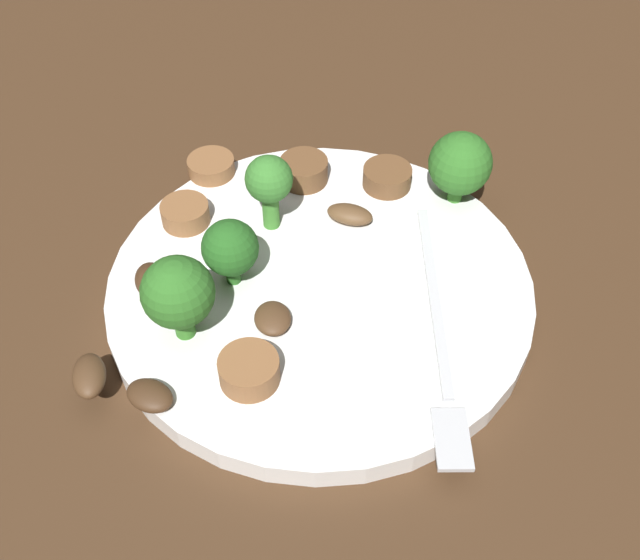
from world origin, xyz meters
TOP-DOWN VIEW (x-y plane):
  - ground_plane at (0.00, 0.00)m, footprint 1.40×1.40m
  - plate at (0.00, 0.00)m, footprint 0.25×0.25m
  - fork at (0.04, 0.07)m, footprint 0.18×0.05m
  - broccoli_floret_0 at (-0.09, 0.07)m, footprint 0.04×0.04m
  - broccoli_floret_1 at (0.01, -0.05)m, footprint 0.03×0.03m
  - broccoli_floret_2 at (-0.04, -0.04)m, footprint 0.03×0.03m
  - broccoli_floret_3 at (0.06, -0.07)m, footprint 0.04×0.04m
  - sausage_slice_0 at (-0.09, 0.03)m, footprint 0.03×0.03m
  - sausage_slice_1 at (-0.08, -0.09)m, footprint 0.04×0.04m
  - sausage_slice_2 at (0.08, -0.02)m, footprint 0.04×0.04m
  - sausage_slice_3 at (-0.03, -0.09)m, footprint 0.03×0.03m
  - sausage_slice_4 at (-0.09, -0.03)m, footprint 0.05×0.05m
  - mushroom_0 at (0.10, -0.10)m, footprint 0.03×0.03m
  - mushroom_1 at (-0.05, 0.01)m, footprint 0.02×0.03m
  - mushroom_2 at (0.04, -0.02)m, footprint 0.03×0.03m
  - mushroom_4 at (0.03, -0.10)m, footprint 0.03×0.03m
  - mushroom_5 at (0.10, -0.07)m, footprint 0.03×0.03m

SIDE VIEW (x-z plane):
  - ground_plane at x=0.00m, z-range 0.00..0.00m
  - plate at x=0.00m, z-range 0.00..0.01m
  - fork at x=0.04m, z-range 0.01..0.02m
  - mushroom_2 at x=0.04m, z-range 0.01..0.02m
  - mushroom_5 at x=0.10m, z-range 0.01..0.02m
  - mushroom_1 at x=-0.05m, z-range 0.01..0.03m
  - sausage_slice_1 at x=-0.08m, z-range 0.01..0.03m
  - mushroom_0 at x=0.10m, z-range 0.01..0.03m
  - sausage_slice_0 at x=-0.09m, z-range 0.01..0.03m
  - sausage_slice_3 at x=-0.03m, z-range 0.01..0.03m
  - mushroom_4 at x=0.03m, z-range 0.01..0.03m
  - sausage_slice_2 at x=0.08m, z-range 0.01..0.03m
  - sausage_slice_4 at x=-0.09m, z-range 0.01..0.03m
  - broccoli_floret_1 at x=0.01m, z-range 0.02..0.06m
  - broccoli_floret_0 at x=-0.09m, z-range 0.02..0.07m
  - broccoli_floret_3 at x=0.06m, z-range 0.02..0.08m
  - broccoli_floret_2 at x=-0.04m, z-range 0.02..0.08m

